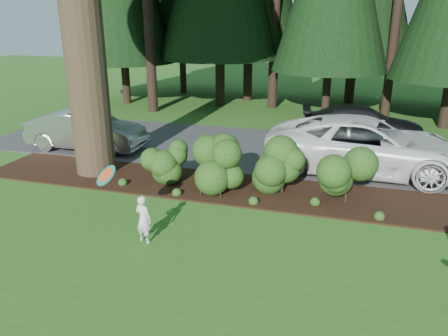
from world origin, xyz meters
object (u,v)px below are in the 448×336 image
Objects in this scene: car_silver_wagon at (86,130)px; car_white_suv at (366,146)px; car_dark_suv at (363,124)px; child at (143,219)px; frisbee at (106,175)px.

car_silver_wagon is 0.71× the size of car_white_suv.
car_silver_wagon is 0.93× the size of car_dark_suv.
car_white_suv is at bearing 173.87° from car_dark_suv.
car_dark_suv is 4.31× the size of child.
frisbee reaches higher than car_dark_suv.
car_white_suv is 1.31× the size of car_dark_suv.
frisbee is at bearing 144.66° from car_dark_suv.
frisbee reaches higher than car_white_suv.
child is at bearing 144.04° from car_white_suv.
car_dark_suv is at bearing -99.92° from child.
frisbee is (-5.61, -6.50, 0.68)m from car_white_suv.
car_dark_suv is at bearing -69.58° from car_silver_wagon.
frisbee is at bearing 140.73° from car_white_suv.
car_silver_wagon is 10.24m from car_white_suv.
car_dark_suv is (10.15, 4.23, -0.04)m from car_silver_wagon.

